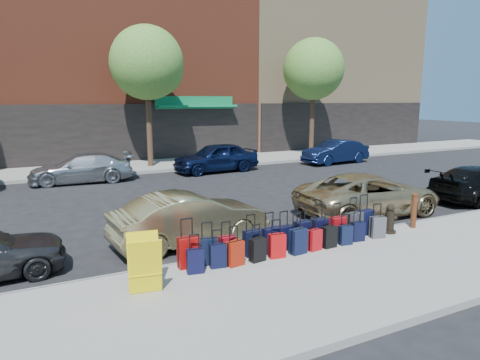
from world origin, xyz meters
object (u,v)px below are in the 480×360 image
fire_hydrant (390,220)px  bollard (414,210)px  tree_center (150,65)px  car_near_2 (369,194)px  display_rack (144,264)px  car_far_1 (81,168)px  car_near_1 (190,219)px  tree_right (315,71)px  suitcase_front_5 (285,238)px  car_far_2 (216,157)px  car_far_3 (335,152)px

fire_hydrant → bollard: bearing=15.1°
tree_center → car_near_2: (3.69, -12.38, -4.74)m
display_rack → car_far_1: bearing=97.7°
car_near_1 → car_near_2: bearing=-95.0°
tree_right → fire_hydrant: 17.21m
tree_right → car_far_1: tree_right is taller
fire_hydrant → car_near_1: bearing=170.3°
suitcase_front_5 → car_far_2: 12.18m
fire_hydrant → car_far_3: (7.44, 11.50, 0.17)m
bollard → car_far_1: car_far_1 is taller
suitcase_front_5 → car_far_1: bearing=100.8°
suitcase_front_5 → bollard: 4.17m
fire_hydrant → bollard: bollard is taller
suitcase_front_5 → car_near_2: size_ratio=0.19×
car_far_3 → bollard: bearing=-34.8°
tree_right → car_far_3: tree_right is taller
car_near_1 → car_far_2: (4.99, 9.92, 0.08)m
car_far_2 → car_far_3: 7.38m
bollard → tree_right: bearing=63.9°
bollard → display_rack: display_rack is taller
tree_right → suitcase_front_5: tree_right is taller
bollard → display_rack: size_ratio=0.90×
bollard → car_far_1: (-7.40, 11.89, -0.00)m
car_far_2 → suitcase_front_5: bearing=-19.9°
tree_right → car_near_2: 14.91m
fire_hydrant → car_near_1: size_ratio=0.19×
fire_hydrant → car_near_2: car_near_2 is taller
car_far_1 → car_far_3: 13.89m
suitcase_front_5 → car_far_2: (3.28, 11.73, 0.30)m
car_near_1 → car_near_2: car_near_2 is taller
bollard → car_far_2: 11.85m
tree_center → car_near_1: bearing=-101.0°
car_near_2 → car_far_1: car_near_2 is taller
car_far_1 → car_far_2: car_far_2 is taller
bollard → car_near_2: size_ratio=0.20×
car_far_3 → tree_right: bearing=164.2°
tree_right → car_near_1: size_ratio=1.79×
tree_center → car_far_3: size_ratio=1.77×
car_far_2 → tree_right: bearing=103.6°
display_rack → tree_right: bearing=54.7°
car_far_2 → car_far_3: car_far_2 is taller
suitcase_front_5 → fire_hydrant: size_ratio=1.19×
car_near_2 → fire_hydrant: bearing=151.9°
tree_center → display_rack: tree_center is taller
tree_right → car_far_2: bearing=-162.0°
display_rack → car_far_2: size_ratio=0.24×
fire_hydrant → car_far_2: car_far_2 is taller
suitcase_front_5 → car_far_2: size_ratio=0.21×
tree_center → car_near_2: size_ratio=1.51×
fire_hydrant → display_rack: display_rack is taller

